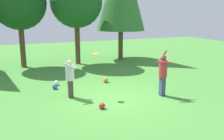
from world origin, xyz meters
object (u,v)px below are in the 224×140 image
at_px(person_catcher, 70,76).
at_px(tree_left, 19,3).
at_px(ball_blue, 55,87).
at_px(ball_orange, 106,80).
at_px(tree_center, 76,2).
at_px(frisbee, 96,54).
at_px(ball_white, 56,83).
at_px(person_thrower, 163,72).
at_px(ball_red, 102,106).

height_order(person_catcher, tree_left, tree_left).
bearing_deg(ball_blue, person_catcher, -73.87).
bearing_deg(ball_orange, tree_center, 90.48).
bearing_deg(frisbee, ball_blue, 130.86).
distance_m(ball_white, ball_blue, 0.66).
bearing_deg(frisbee, person_catcher, 165.92).
bearing_deg(ball_blue, ball_white, 73.43).
xyz_separation_m(person_thrower, ball_red, (-2.84, -0.41, -0.92)).
bearing_deg(tree_center, frisbee, -98.99).
height_order(ball_red, tree_center, tree_center).
relative_size(person_thrower, person_catcher, 1.22).
bearing_deg(ball_white, ball_blue, -106.57).
xyz_separation_m(ball_orange, tree_left, (-3.51, 5.40, 3.84)).
distance_m(ball_blue, tree_left, 6.83).
height_order(frisbee, ball_red, frisbee).
bearing_deg(person_catcher, ball_blue, 120.21).
bearing_deg(ball_blue, person_thrower, -33.50).
distance_m(person_thrower, tree_left, 10.02).
distance_m(person_thrower, frisbee, 2.86).
distance_m(ball_white, ball_orange, 2.40).
distance_m(ball_orange, tree_left, 7.50).
relative_size(frisbee, ball_orange, 1.50).
height_order(ball_orange, tree_center, tree_center).
xyz_separation_m(frisbee, tree_center, (1.08, 6.85, 2.27)).
relative_size(ball_white, tree_left, 0.04).
relative_size(frisbee, ball_blue, 1.56).
height_order(ball_white, ball_blue, ball_blue).
bearing_deg(tree_center, person_catcher, -107.67).
bearing_deg(person_thrower, ball_red, 29.53).
height_order(ball_orange, tree_left, tree_left).
bearing_deg(ball_white, person_thrower, -40.71).
height_order(person_catcher, frisbee, frisbee).
distance_m(ball_red, ball_orange, 3.50).
distance_m(person_catcher, tree_center, 7.60).
xyz_separation_m(frisbee, ball_blue, (-1.42, 1.64, -1.67)).
xyz_separation_m(ball_white, tree_center, (2.31, 4.58, 3.94)).
height_order(ball_blue, tree_center, tree_center).
height_order(frisbee, tree_left, tree_left).
xyz_separation_m(ball_white, ball_blue, (-0.19, -0.63, 0.00)).
xyz_separation_m(ball_red, tree_center, (1.35, 8.27, 3.94)).
bearing_deg(person_catcher, tree_left, 115.21).
bearing_deg(tree_left, tree_center, -5.74).
relative_size(ball_red, ball_blue, 0.98).
relative_size(ball_white, ball_red, 1.01).
distance_m(person_thrower, ball_orange, 3.28).
bearing_deg(tree_left, person_thrower, -58.85).
bearing_deg(tree_left, ball_blue, -80.15).
relative_size(ball_blue, tree_center, 0.04).
xyz_separation_m(ball_white, ball_red, (0.96, -3.69, -0.00)).
height_order(person_catcher, ball_white, person_catcher).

